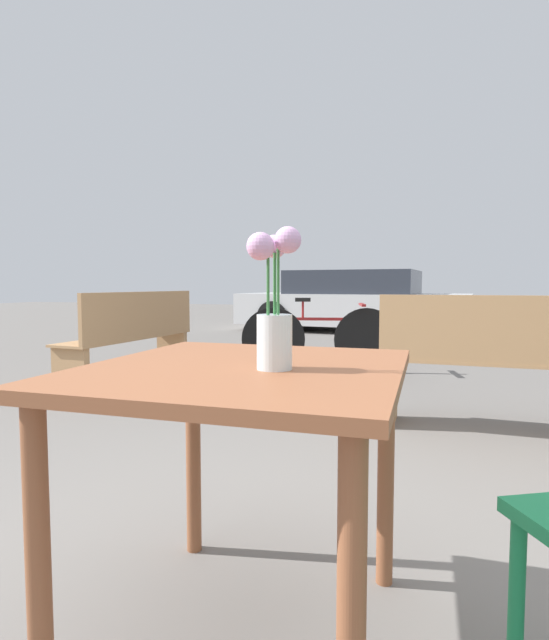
% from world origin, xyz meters
% --- Properties ---
extents(ground_plane, '(40.00, 40.00, 0.00)m').
position_xyz_m(ground_plane, '(0.00, 0.00, 0.00)').
color(ground_plane, slate).
extents(table_front, '(0.78, 0.84, 0.71)m').
position_xyz_m(table_front, '(0.00, 0.00, 0.60)').
color(table_front, brown).
rests_on(table_front, ground_plane).
extents(flower_vase, '(0.12, 0.14, 0.33)m').
position_xyz_m(flower_vase, '(0.09, -0.04, 0.85)').
color(flower_vase, silver).
rests_on(flower_vase, table_front).
extents(bench_near, '(0.44, 1.54, 0.85)m').
position_xyz_m(bench_near, '(-2.12, 2.66, 0.46)').
color(bench_near, tan).
rests_on(bench_near, ground_plane).
extents(bench_middle, '(1.75, 0.38, 0.85)m').
position_xyz_m(bench_middle, '(0.97, 2.10, 0.47)').
color(bench_middle, tan).
rests_on(bench_middle, ground_plane).
extents(bicycle, '(1.61, 0.52, 0.77)m').
position_xyz_m(bicycle, '(-0.73, 3.93, 0.35)').
color(bicycle, black).
rests_on(bicycle, ground_plane).
extents(parked_car, '(4.49, 2.17, 1.18)m').
position_xyz_m(parked_car, '(-1.15, 8.65, 0.57)').
color(parked_car, silver).
rests_on(parked_car, ground_plane).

